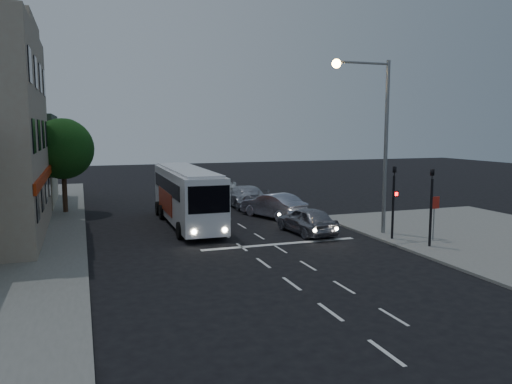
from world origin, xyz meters
name	(u,v)px	position (x,y,z in m)	size (l,w,h in m)	color
ground	(256,257)	(0.00, 0.00, 0.00)	(120.00, 120.00, 0.00)	black
road_markings	(258,239)	(1.29, 3.31, 0.00)	(8.00, 30.55, 0.01)	silver
tour_bus	(187,194)	(-1.30, 8.51, 1.80)	(2.59, 10.91, 3.34)	white
car_suv	(307,220)	(4.26, 3.80, 0.74)	(1.75, 4.34, 1.48)	gray
car_sedan_a	(273,205)	(4.31, 8.94, 0.79)	(1.67, 4.78, 1.57)	#ADAEC1
car_sedan_b	(245,196)	(3.97, 13.73, 0.79)	(2.22, 5.46, 1.58)	#A3A7B2
car_sedan_c	(222,187)	(4.00, 19.97, 0.77)	(2.55, 5.52, 1.53)	silver
traffic_signal_main	(394,193)	(7.60, 0.78, 2.42)	(0.25, 0.35, 4.10)	black
traffic_signal_side	(432,198)	(8.30, -1.20, 2.42)	(0.18, 0.15, 4.10)	black
regulatory_sign	(435,211)	(9.30, -0.24, 1.60)	(0.45, 0.12, 2.20)	slate
streetlight	(376,127)	(7.34, 2.20, 5.73)	(3.32, 0.44, 9.00)	slate
street_tree	(62,146)	(-8.21, 15.02, 4.50)	(4.00, 4.00, 6.20)	black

